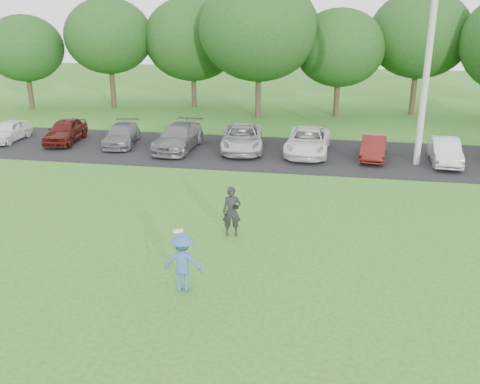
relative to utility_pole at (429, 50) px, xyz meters
name	(u,v)px	position (x,y,z in m)	size (l,w,h in m)	color
ground	(218,279)	(-6.77, -12.22, -5.18)	(100.00, 100.00, 0.00)	#246A1E
parking_lot	(273,153)	(-6.77, 0.78, -5.16)	(32.00, 6.50, 0.03)	black
utility_pole	(429,50)	(0.00, 0.00, 0.00)	(0.28, 0.28, 10.36)	#ABABA6
frisbee_player	(183,262)	(-7.53, -12.92, -4.38)	(1.06, 0.69, 1.83)	#355A96
camera_bystander	(232,212)	(-6.93, -9.29, -4.36)	(0.65, 0.48, 1.64)	black
parked_cars	(279,141)	(-6.47, 0.84, -4.56)	(30.30, 4.97, 1.25)	silver
tree_row	(316,39)	(-5.25, 10.54, -0.27)	(42.39, 9.85, 8.64)	#38281C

